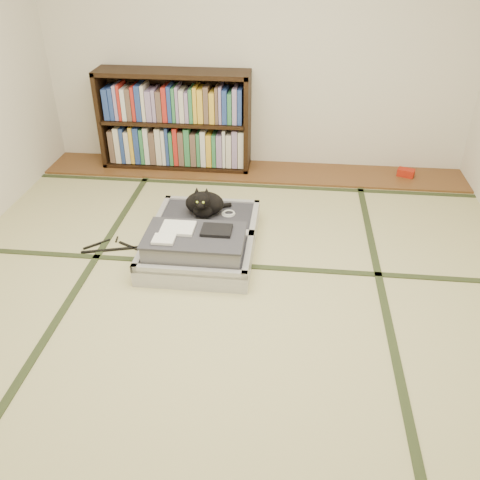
# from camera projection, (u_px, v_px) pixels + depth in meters

# --- Properties ---
(floor) EXTENTS (4.50, 4.50, 0.00)m
(floor) POSITION_uv_depth(u_px,v_px,m) (226.00, 302.00, 3.24)
(floor) COLOR #CDBD89
(floor) RESTS_ON ground
(wood_strip) EXTENTS (4.00, 0.50, 0.02)m
(wood_strip) POSITION_uv_depth(u_px,v_px,m) (253.00, 171.00, 4.92)
(wood_strip) COLOR brown
(wood_strip) RESTS_ON ground
(red_item) EXTENTS (0.17, 0.14, 0.07)m
(red_item) POSITION_uv_depth(u_px,v_px,m) (406.00, 173.00, 4.79)
(red_item) COLOR #AA1E0D
(red_item) RESTS_ON wood_strip
(room_shell) EXTENTS (4.50, 4.50, 4.50)m
(room_shell) POSITION_uv_depth(u_px,v_px,m) (222.00, 66.00, 2.47)
(room_shell) COLOR white
(room_shell) RESTS_ON ground
(tatami_borders) EXTENTS (4.00, 4.50, 0.01)m
(tatami_borders) POSITION_uv_depth(u_px,v_px,m) (235.00, 258.00, 3.65)
(tatami_borders) COLOR #2D381E
(tatami_borders) RESTS_ON ground
(bookcase) EXTENTS (1.42, 0.33, 0.92)m
(bookcase) POSITION_uv_depth(u_px,v_px,m) (175.00, 122.00, 4.82)
(bookcase) COLOR black
(bookcase) RESTS_ON wood_strip
(suitcase) EXTENTS (0.77, 1.02, 0.30)m
(suitcase) POSITION_uv_depth(u_px,v_px,m) (201.00, 240.00, 3.67)
(suitcase) COLOR #B9B8BD
(suitcase) RESTS_ON floor
(cat) EXTENTS (0.34, 0.34, 0.28)m
(cat) POSITION_uv_depth(u_px,v_px,m) (204.00, 204.00, 3.84)
(cat) COLOR black
(cat) RESTS_ON suitcase
(cable_coil) EXTENTS (0.11, 0.11, 0.03)m
(cable_coil) POSITION_uv_depth(u_px,v_px,m) (229.00, 213.00, 3.90)
(cable_coil) COLOR white
(cable_coil) RESTS_ON suitcase
(hanger) EXTENTS (0.43, 0.25, 0.01)m
(hanger) POSITION_uv_depth(u_px,v_px,m) (112.00, 247.00, 3.77)
(hanger) COLOR black
(hanger) RESTS_ON floor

